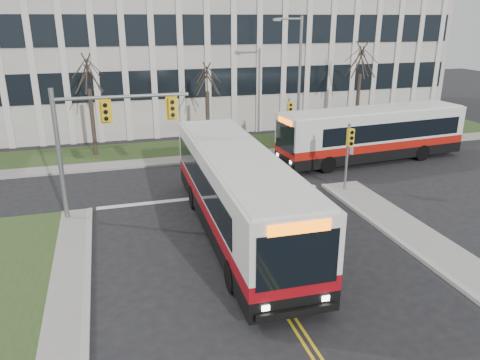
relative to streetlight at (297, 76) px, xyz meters
name	(u,v)px	position (x,y,z in m)	size (l,w,h in m)	color
ground	(262,272)	(-8.03, -16.20, -5.19)	(120.00, 120.00, 0.00)	black
sidewalk_cross	(260,154)	(-3.03, -1.00, -5.12)	(44.00, 1.60, 0.14)	#9E9B93
building_lawn	(248,144)	(-3.03, 1.80, -5.13)	(44.00, 5.00, 0.12)	#304A20
office_building	(211,52)	(-3.03, 13.80, 0.81)	(40.00, 16.00, 12.00)	silver
mast_arm_signal	(96,130)	(-13.65, -9.04, -0.94)	(6.11, 0.38, 6.20)	slate
signal_pole_near	(349,148)	(-0.83, -9.30, -2.69)	(0.34, 0.39, 3.80)	slate
signal_pole_far	(289,117)	(-0.83, -0.80, -2.69)	(0.34, 0.39, 3.80)	slate
streetlight	(297,76)	(0.00, 0.00, 0.00)	(2.15, 0.25, 9.20)	slate
directory_sign	(217,133)	(-5.53, 1.30, -4.02)	(1.50, 0.12, 2.00)	slate
tree_left	(88,75)	(-14.03, 1.80, 0.32)	(1.80, 1.80, 7.70)	#42352B
tree_mid	(207,80)	(-6.03, 2.00, -0.31)	(1.80, 1.80, 6.82)	#42352B
tree_right	(361,61)	(5.97, 1.80, 0.71)	(1.80, 1.80, 8.25)	#42352B
bus_main	(238,195)	(-7.98, -12.73, -3.36)	(2.98, 13.77, 3.67)	silver
bus_cross	(372,135)	(3.64, -4.35, -3.48)	(2.78, 12.84, 3.42)	silver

